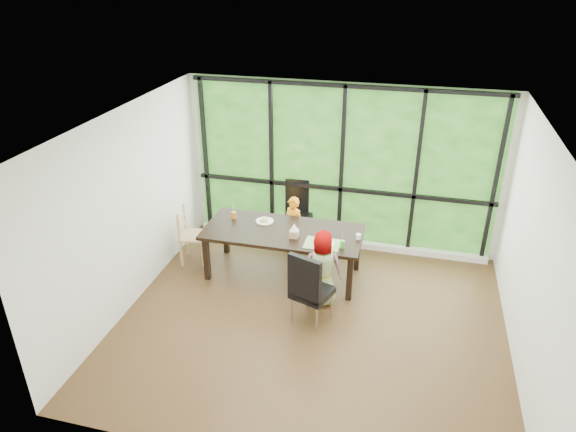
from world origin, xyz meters
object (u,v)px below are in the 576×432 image
(orange_cup, at_px, (234,215))
(tissue_box, at_px, (294,234))
(chair_interior_leather, at_px, (312,287))
(white_mug, at_px, (358,236))
(chair_end_beech, at_px, (194,236))
(chair_window_leather, at_px, (299,214))
(green_cup, at_px, (342,244))
(plate_far, at_px, (265,221))
(child_older, at_px, (321,268))
(plate_near, at_px, (325,243))
(child_toddler, at_px, (293,227))
(dining_table, at_px, (283,253))

(orange_cup, height_order, tissue_box, orange_cup)
(chair_interior_leather, relative_size, tissue_box, 8.64)
(chair_interior_leather, bearing_deg, white_mug, -93.77)
(chair_end_beech, bearing_deg, white_mug, -99.36)
(chair_window_leather, bearing_deg, chair_interior_leather, -84.87)
(green_cup, height_order, white_mug, green_cup)
(white_mug, height_order, tissue_box, tissue_box)
(plate_far, height_order, orange_cup, orange_cup)
(white_mug, bearing_deg, orange_cup, 174.95)
(child_older, bearing_deg, plate_near, -100.05)
(plate_far, bearing_deg, child_older, -37.03)
(orange_cup, bearing_deg, child_toddler, 26.50)
(chair_interior_leather, height_order, chair_end_beech, chair_interior_leather)
(plate_near, relative_size, white_mug, 3.54)
(plate_near, xyz_separation_m, orange_cup, (-1.51, 0.43, 0.05))
(dining_table, height_order, chair_interior_leather, chair_interior_leather)
(plate_near, relative_size, green_cup, 2.47)
(plate_far, bearing_deg, chair_end_beech, -170.80)
(dining_table, height_order, green_cup, green_cup)
(plate_far, distance_m, plate_near, 1.11)
(chair_end_beech, distance_m, tissue_box, 1.70)
(green_cup, distance_m, tissue_box, 0.73)
(child_older, bearing_deg, chair_interior_leather, 73.56)
(plate_near, height_order, orange_cup, orange_cup)
(plate_far, xyz_separation_m, green_cup, (1.26, -0.49, 0.04))
(dining_table, bearing_deg, orange_cup, 166.72)
(dining_table, xyz_separation_m, plate_far, (-0.34, 0.21, 0.38))
(chair_window_leather, height_order, chair_end_beech, chair_window_leather)
(dining_table, distance_m, child_older, 0.91)
(orange_cup, relative_size, white_mug, 1.49)
(child_toddler, bearing_deg, chair_end_beech, -133.64)
(child_older, height_order, orange_cup, child_older)
(plate_near, bearing_deg, orange_cup, 164.08)
(dining_table, distance_m, tissue_box, 0.50)
(chair_window_leather, height_order, child_older, child_older)
(chair_interior_leather, distance_m, child_older, 0.45)
(plate_near, bearing_deg, chair_window_leather, 118.52)
(plate_far, bearing_deg, plate_near, -23.40)
(dining_table, height_order, child_toddler, child_toddler)
(chair_window_leather, height_order, tissue_box, chair_window_leather)
(plate_far, bearing_deg, orange_cup, -178.76)
(orange_cup, distance_m, tissue_box, 1.09)
(child_older, bearing_deg, plate_far, -49.50)
(dining_table, relative_size, plate_near, 8.85)
(orange_cup, bearing_deg, green_cup, -15.29)
(child_toddler, distance_m, white_mug, 1.28)
(child_older, distance_m, green_cup, 0.44)
(child_toddler, distance_m, green_cup, 1.32)
(chair_window_leather, xyz_separation_m, green_cup, (0.91, -1.27, 0.26))
(chair_interior_leather, height_order, plate_near, chair_interior_leather)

